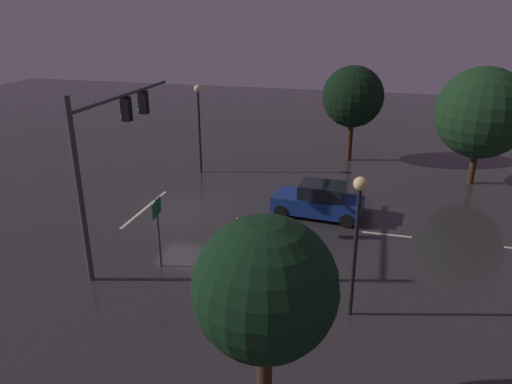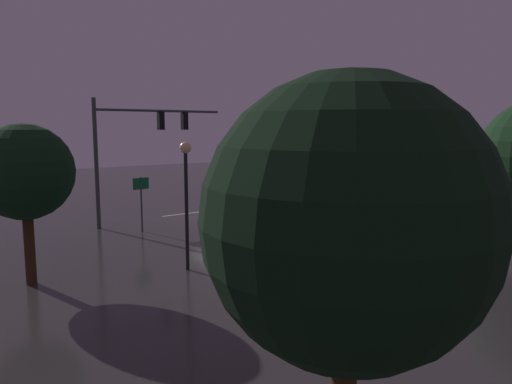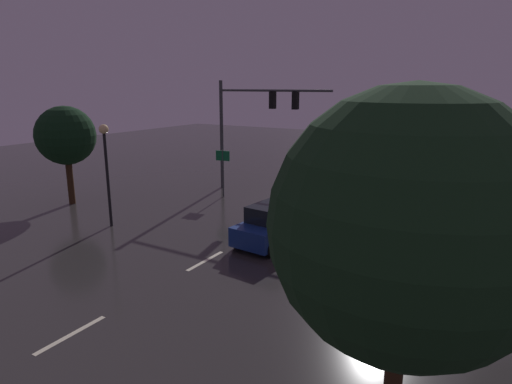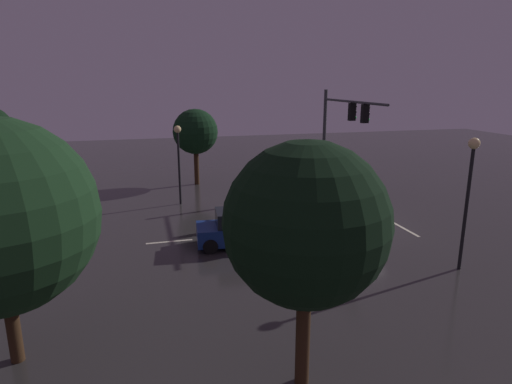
# 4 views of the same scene
# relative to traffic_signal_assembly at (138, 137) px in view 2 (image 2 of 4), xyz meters

# --- Properties ---
(ground_plane) EXTENTS (80.00, 80.00, 0.00)m
(ground_plane) POSITION_rel_traffic_signal_assembly_xyz_m (-4.39, 0.81, -4.86)
(ground_plane) COLOR #2D2B2B
(traffic_signal_assembly) EXTENTS (7.66, 0.47, 6.95)m
(traffic_signal_assembly) POSITION_rel_traffic_signal_assembly_xyz_m (0.00, 0.00, 0.00)
(traffic_signal_assembly) COLOR #383A3D
(traffic_signal_assembly) RESTS_ON ground_plane
(lane_dash_far) EXTENTS (0.16, 2.20, 0.01)m
(lane_dash_far) POSITION_rel_traffic_signal_assembly_xyz_m (-4.39, 4.81, -4.86)
(lane_dash_far) COLOR beige
(lane_dash_far) RESTS_ON ground_plane
(lane_dash_mid) EXTENTS (0.16, 2.20, 0.01)m
(lane_dash_mid) POSITION_rel_traffic_signal_assembly_xyz_m (-4.39, 10.81, -4.86)
(lane_dash_mid) COLOR beige
(lane_dash_mid) RESTS_ON ground_plane
(lane_dash_near) EXTENTS (0.16, 2.20, 0.01)m
(lane_dash_near) POSITION_rel_traffic_signal_assembly_xyz_m (-4.39, 16.81, -4.86)
(lane_dash_near) COLOR beige
(lane_dash_near) RESTS_ON ground_plane
(stop_bar) EXTENTS (5.00, 0.16, 0.01)m
(stop_bar) POSITION_rel_traffic_signal_assembly_xyz_m (-4.39, -1.19, -4.86)
(stop_bar) COLOR beige
(stop_bar) RESTS_ON ground_plane
(car_approaching) EXTENTS (2.24, 4.49, 1.70)m
(car_approaching) POSITION_rel_traffic_signal_assembly_xyz_m (-5.69, 7.51, -4.07)
(car_approaching) COLOR navy
(car_approaching) RESTS_ON ground_plane
(street_lamp_left_kerb) EXTENTS (0.44, 0.44, 5.39)m
(street_lamp_left_kerb) POSITION_rel_traffic_signal_assembly_xyz_m (-10.62, -0.46, -1.12)
(street_lamp_left_kerb) COLOR black
(street_lamp_left_kerb) RESTS_ON ground_plane
(street_lamp_right_kerb) EXTENTS (0.44, 0.44, 4.89)m
(street_lamp_right_kerb) POSITION_rel_traffic_signal_assembly_xyz_m (2.18, 9.65, -1.43)
(street_lamp_right_kerb) COLOR black
(street_lamp_right_kerb) RESTS_ON ground_plane
(route_sign) EXTENTS (0.90, 0.17, 2.88)m
(route_sign) POSITION_rel_traffic_signal_assembly_xyz_m (0.83, 2.14, -2.79)
(route_sign) COLOR #383A3D
(route_sign) RESTS_ON ground_plane
(tree_left_near) EXTENTS (3.94, 3.94, 6.23)m
(tree_left_near) POSITION_rel_traffic_signal_assembly_xyz_m (-15.50, 8.25, -0.62)
(tree_left_near) COLOR #382314
(tree_left_near) RESTS_ON ground_plane
(tree_right_near) EXTENTS (3.27, 3.27, 5.55)m
(tree_right_near) POSITION_rel_traffic_signal_assembly_xyz_m (7.37, 7.94, -0.97)
(tree_right_near) COLOR #382314
(tree_right_near) RESTS_ON ground_plane
(tree_right_far) EXTENTS (3.96, 3.96, 6.18)m
(tree_right_far) POSITION_rel_traffic_signal_assembly_xyz_m (5.98, 21.32, -0.68)
(tree_right_far) COLOR #382314
(tree_right_far) RESTS_ON ground_plane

